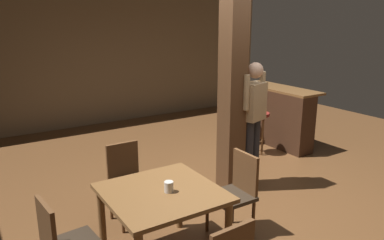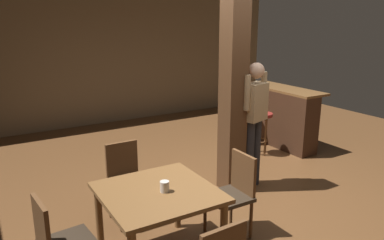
% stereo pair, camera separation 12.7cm
% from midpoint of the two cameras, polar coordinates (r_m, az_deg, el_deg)
% --- Properties ---
extents(ground_plane, '(10.80, 10.80, 0.00)m').
position_cam_midpoint_polar(ground_plane, '(5.05, 7.81, -11.64)').
color(ground_plane, brown).
extents(wall_back, '(8.00, 0.10, 2.80)m').
position_cam_midpoint_polar(wall_back, '(8.53, -11.16, 9.07)').
color(wall_back, '#756047').
rests_on(wall_back, ground_plane).
extents(pillar, '(0.28, 0.28, 2.80)m').
position_cam_midpoint_polar(pillar, '(4.89, 7.06, 4.88)').
color(pillar, '#4C301C').
rests_on(pillar, ground_plane).
extents(dining_table, '(1.02, 1.02, 0.73)m').
position_cam_midpoint_polar(dining_table, '(3.56, -4.14, -12.27)').
color(dining_table, brown).
rests_on(dining_table, ground_plane).
extents(chair_east, '(0.42, 0.42, 0.89)m').
position_cam_midpoint_polar(chair_east, '(4.06, 7.35, -10.61)').
color(chair_east, '#2D2319').
rests_on(chair_east, ground_plane).
extents(chair_north, '(0.42, 0.42, 0.89)m').
position_cam_midpoint_polar(chair_north, '(4.38, -9.16, -8.66)').
color(chair_north, '#2D2319').
rests_on(chair_north, ground_plane).
extents(napkin_cup, '(0.08, 0.08, 0.10)m').
position_cam_midpoint_polar(napkin_cup, '(3.47, -3.13, -10.09)').
color(napkin_cup, beige).
rests_on(napkin_cup, dining_table).
extents(standing_person, '(0.47, 0.29, 1.72)m').
position_cam_midpoint_polar(standing_person, '(5.08, 10.20, 0.55)').
color(standing_person, tan).
rests_on(standing_person, ground_plane).
extents(bar_counter, '(0.56, 1.64, 1.05)m').
position_cam_midpoint_polar(bar_counter, '(7.08, 13.44, 0.62)').
color(bar_counter, brown).
rests_on(bar_counter, ground_plane).
extents(bar_stool_near, '(0.37, 0.37, 0.73)m').
position_cam_midpoint_polar(bar_stool_near, '(6.47, 11.05, -0.45)').
color(bar_stool_near, maroon).
rests_on(bar_stool_near, ground_plane).
extents(bar_stool_mid, '(0.36, 0.36, 0.78)m').
position_cam_midpoint_polar(bar_stool_mid, '(6.98, 8.43, 1.11)').
color(bar_stool_mid, maroon).
rests_on(bar_stool_mid, ground_plane).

